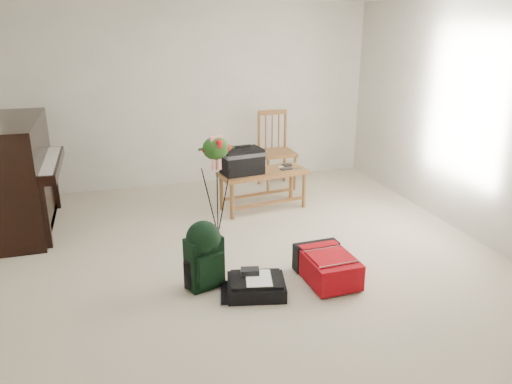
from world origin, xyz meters
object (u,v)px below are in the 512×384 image
object	(u,v)px
green_backpack	(204,252)
flower_stand	(217,187)
bench	(248,164)
red_suitcase	(325,264)
dining_chair	(276,151)
piano	(21,178)
black_duffel	(256,286)

from	to	relation	value
green_backpack	flower_stand	world-z (taller)	flower_stand
bench	red_suitcase	distance (m)	1.95
dining_chair	green_backpack	xyz separation A→B (m)	(-1.51, -2.51, -0.18)
piano	bench	size ratio (longest dim) A/B	1.32
bench	dining_chair	size ratio (longest dim) A/B	1.07
red_suitcase	black_duffel	bearing A→B (deg)	-175.44
piano	bench	distance (m)	2.57
green_backpack	bench	bearing A→B (deg)	43.03
piano	black_duffel	world-z (taller)	piano
black_duffel	flower_stand	bearing A→B (deg)	104.83
piano	dining_chair	size ratio (longest dim) A/B	1.41
black_duffel	green_backpack	size ratio (longest dim) A/B	0.92
black_duffel	dining_chair	bearing A→B (deg)	80.69
green_backpack	dining_chair	bearing A→B (deg)	39.21
bench	black_duffel	world-z (taller)	bench
piano	red_suitcase	xyz separation A→B (m)	(2.77, -2.03, -0.46)
bench	flower_stand	bearing A→B (deg)	-137.23
bench	black_duffel	bearing A→B (deg)	-111.82
bench	red_suitcase	xyz separation A→B (m)	(0.20, -1.89, -0.45)
red_suitcase	black_duffel	xyz separation A→B (m)	(-0.69, -0.08, -0.07)
piano	dining_chair	distance (m)	3.26
flower_stand	piano	bearing A→B (deg)	138.24
red_suitcase	green_backpack	world-z (taller)	green_backpack
bench	flower_stand	size ratio (longest dim) A/B	0.99
piano	green_backpack	world-z (taller)	piano
black_duffel	green_backpack	xyz separation A→B (m)	(-0.40, 0.25, 0.27)
flower_stand	green_backpack	bearing A→B (deg)	-128.61
red_suitcase	bench	bearing A→B (deg)	93.82
green_backpack	flower_stand	distance (m)	1.14
dining_chair	flower_stand	distance (m)	1.85
dining_chair	red_suitcase	world-z (taller)	dining_chair
red_suitcase	flower_stand	xyz separation A→B (m)	(-0.74, 1.23, 0.42)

